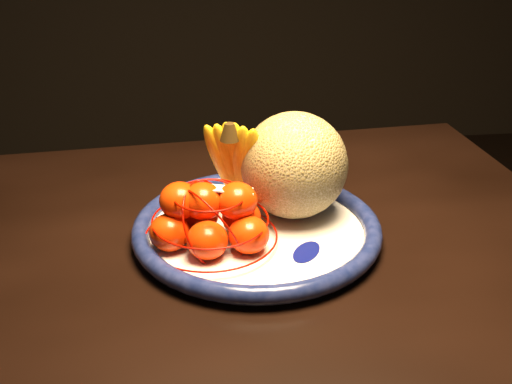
{
  "coord_description": "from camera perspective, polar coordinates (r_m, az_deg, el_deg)",
  "views": [
    {
      "loc": [
        0.22,
        -0.74,
        1.22
      ],
      "look_at": [
        0.32,
        0.07,
        0.82
      ],
      "focal_mm": 45.0,
      "sensor_mm": 36.0,
      "label": 1
    }
  ],
  "objects": [
    {
      "name": "banana_bunch",
      "position": [
        0.95,
        -1.81,
        2.83
      ],
      "size": [
        0.1,
        0.11,
        0.16
      ],
      "rotation": [
        0.0,
        0.0,
        -0.35
      ],
      "color": "yellow",
      "rests_on": "fruit_bowl"
    },
    {
      "name": "price_tag",
      "position": [
        0.86,
        -2.6,
        0.26
      ],
      "size": [
        0.07,
        0.04,
        0.01
      ],
      "primitive_type": "cube",
      "rotation": [
        -0.14,
        0.1,
        -0.11
      ],
      "color": "white",
      "rests_on": "mandarin_bag"
    },
    {
      "name": "mandarin_bag",
      "position": [
        0.88,
        -4.05,
        -2.4
      ],
      "size": [
        0.23,
        0.23,
        0.12
      ],
      "rotation": [
        0.0,
        0.0,
        -0.32
      ],
      "color": "#FF410B",
      "rests_on": "fruit_bowl"
    },
    {
      "name": "fruit_bowl",
      "position": [
        0.93,
        0.07,
        -3.37
      ],
      "size": [
        0.36,
        0.36,
        0.03
      ],
      "rotation": [
        0.0,
        0.0,
        0.4
      ],
      "color": "white",
      "rests_on": "dining_table"
    },
    {
      "name": "cantaloupe",
      "position": [
        0.94,
        3.42,
        2.39
      ],
      "size": [
        0.16,
        0.16,
        0.16
      ],
      "primitive_type": "sphere",
      "color": "olive",
      "rests_on": "fruit_bowl"
    },
    {
      "name": "dining_table",
      "position": [
        0.93,
        -15.57,
        -11.5
      ],
      "size": [
        1.56,
        1.01,
        0.75
      ],
      "rotation": [
        0.0,
        0.0,
        0.07
      ],
      "color": "black",
      "rests_on": "ground"
    }
  ]
}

